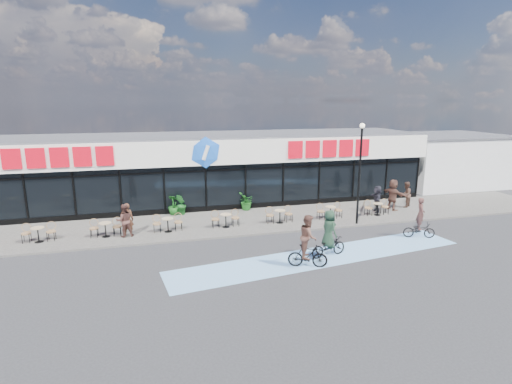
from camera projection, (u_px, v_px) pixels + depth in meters
ground at (228, 253)px, 18.27m from camera, size 120.00×120.00×0.00m
sidewalk at (213, 223)px, 22.50m from camera, size 44.00×5.00×0.10m
bike_lane at (322, 257)px, 17.85m from camera, size 14.17×4.13×0.01m
building at (200, 168)px, 27.11m from camera, size 30.60×6.57×4.75m
neighbour_building at (444, 159)px, 33.26m from camera, size 9.20×7.20×4.11m
lamp_post at (360, 166)px, 21.61m from camera, size 0.28×0.28×5.56m
bistro_set_1 at (39, 233)px, 19.40m from camera, size 1.54×0.62×0.90m
bistro_set_2 at (106, 228)px, 20.16m from camera, size 1.54×0.62×0.90m
bistro_set_3 at (168, 223)px, 20.92m from camera, size 1.54×0.62×0.90m
bistro_set_4 at (225, 219)px, 21.68m from camera, size 1.54×0.62×0.90m
bistro_set_5 at (279, 215)px, 22.44m from camera, size 1.54×0.62×0.90m
bistro_set_6 at (330, 211)px, 23.21m from camera, size 1.54×0.62×0.90m
bistro_set_7 at (377, 207)px, 23.97m from camera, size 1.54×0.62×0.90m
potted_plant_left at (181, 204)px, 23.93m from camera, size 0.62×0.75×1.27m
potted_plant_mid at (174, 205)px, 23.98m from camera, size 0.94×0.94×1.19m
potted_plant_right at (246, 201)px, 24.96m from camera, size 1.17×1.25×1.13m
patron_left at (127, 219)px, 20.20m from camera, size 0.65×0.45×1.70m
patron_right at (124, 220)px, 20.01m from camera, size 0.91×0.75×1.69m
pedestrian_a at (377, 199)px, 24.56m from camera, size 0.92×1.59×1.64m
pedestrian_b at (393, 195)px, 24.93m from camera, size 0.96×1.90×1.96m
pedestrian_c at (406, 194)px, 25.64m from camera, size 1.02×0.99×1.65m
cyclist_a at (329, 239)px, 17.71m from camera, size 1.88×1.02×2.14m
cyclist_b at (420, 224)px, 20.18m from camera, size 1.64×1.07×2.09m
cyclist_c at (308, 244)px, 16.52m from camera, size 1.71×1.08×2.27m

